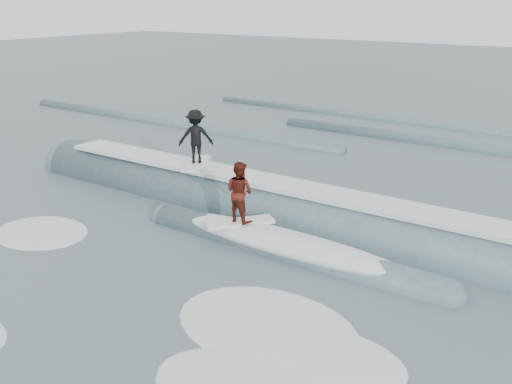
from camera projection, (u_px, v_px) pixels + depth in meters
The scene contains 6 objects.
ground at pixel (153, 282), 14.33m from camera, with size 160.00×160.00×0.00m, color #3A5155.
breaking_wave at pixel (275, 219), 18.30m from camera, with size 22.38×3.91×2.26m.
surfer_black at pixel (196, 138), 19.69m from camera, with size 1.36×2.05×1.96m.
surfer_red at pixel (240, 195), 16.36m from camera, with size 1.67×1.91×1.89m.
whitewater at pixel (143, 298), 13.57m from camera, with size 16.57×6.41×0.10m.
far_swells at pixel (346, 134), 29.82m from camera, with size 38.71×8.65×0.80m.
Camera 1 is at (9.38, -9.10, 6.80)m, focal length 40.00 mm.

